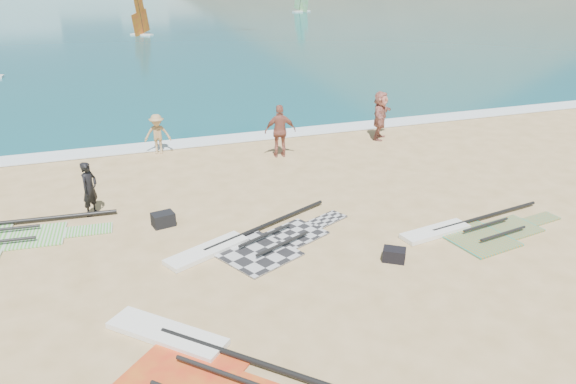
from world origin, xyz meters
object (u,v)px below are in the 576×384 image
object	(u,v)px
rig_grey	(251,243)
gear_bag_near	(163,219)
gear_bag_far	(394,255)
person_wetsuit	(90,189)
rig_orange	(473,231)
rig_red	(204,367)
beachgoer_back	(280,131)
beachgoer_mid	(157,134)
beachgoer_right	(380,115)

from	to	relation	value
rig_grey	gear_bag_near	xyz separation A→B (m)	(-2.00, 1.92, 0.14)
rig_grey	gear_bag_far	world-z (taller)	gear_bag_far
gear_bag_far	person_wetsuit	distance (m)	8.79
rig_orange	rig_red	size ratio (longest dim) A/B	0.94
rig_grey	person_wetsuit	distance (m)	5.16
person_wetsuit	beachgoer_back	distance (m)	7.50
rig_orange	beachgoer_back	distance (m)	8.34
gear_bag_far	beachgoer_back	xyz separation A→B (m)	(-0.20, 8.40, 0.83)
rig_grey	person_wetsuit	xyz separation A→B (m)	(-3.86, 3.34, 0.76)
rig_grey	rig_red	bearing A→B (deg)	-141.32
beachgoer_mid	beachgoer_right	xyz separation A→B (m)	(8.85, -1.07, 0.23)
rig_red	gear_bag_near	bearing A→B (deg)	134.10
rig_orange	beachgoer_mid	bearing A→B (deg)	117.69
rig_orange	rig_red	distance (m)	8.62
person_wetsuit	beachgoer_mid	distance (m)	5.59
gear_bag_far	beachgoer_back	size ratio (longest dim) A/B	0.28
rig_red	gear_bag_near	size ratio (longest dim) A/B	8.89
gear_bag_near	beachgoer_right	world-z (taller)	beachgoer_right
gear_bag_near	beachgoer_back	distance (m)	6.77
rig_red	rig_grey	bearing A→B (deg)	109.24
rig_grey	person_wetsuit	bearing A→B (deg)	113.49
beachgoer_right	rig_orange	bearing A→B (deg)	-152.41
rig_red	beachgoer_mid	xyz separation A→B (m)	(0.75, 12.69, 0.72)
gear_bag_far	beachgoer_mid	xyz separation A→B (m)	(-4.49, 10.26, 0.60)
gear_bag_far	beachgoer_mid	distance (m)	11.22
rig_red	gear_bag_far	xyz separation A→B (m)	(5.24, 2.42, 0.11)
gear_bag_near	person_wetsuit	size ratio (longest dim) A/B	0.37
gear_bag_far	rig_red	bearing A→B (deg)	-155.21
gear_bag_near	beachgoer_right	bearing A→B (deg)	29.33
rig_red	beachgoer_back	world-z (taller)	beachgoer_back
gear_bag_far	rig_orange	bearing A→B (deg)	13.64
rig_grey	beachgoer_right	xyz separation A→B (m)	(7.51, 7.26, 0.95)
rig_grey	gear_bag_near	distance (m)	2.78
rig_red	gear_bag_far	size ratio (longest dim) A/B	9.77
beachgoer_back	gear_bag_near	bearing A→B (deg)	52.26
beachgoer_mid	gear_bag_far	bearing A→B (deg)	-58.09
person_wetsuit	gear_bag_near	bearing A→B (deg)	-90.37
gear_bag_near	beachgoer_back	size ratio (longest dim) A/B	0.30
beachgoer_back	rig_grey	bearing A→B (deg)	75.17
gear_bag_near	beachgoer_right	size ratio (longest dim) A/B	0.30
rig_grey	rig_red	world-z (taller)	rig_red
beachgoer_back	beachgoer_right	size ratio (longest dim) A/B	1.00
gear_bag_near	beachgoer_mid	world-z (taller)	beachgoer_mid
rig_red	person_wetsuit	bearing A→B (deg)	147.86
person_wetsuit	beachgoer_right	xyz separation A→B (m)	(11.37, 3.92, 0.19)
beachgoer_back	beachgoer_right	xyz separation A→B (m)	(4.56, 0.79, 0.00)
beachgoer_right	beachgoer_mid	bearing A→B (deg)	121.05
rig_red	beachgoer_right	distance (m)	15.10
rig_orange	beachgoer_back	xyz separation A→B (m)	(-3.00, 7.72, 0.94)
gear_bag_near	beachgoer_mid	xyz separation A→B (m)	(0.66, 6.42, 0.58)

